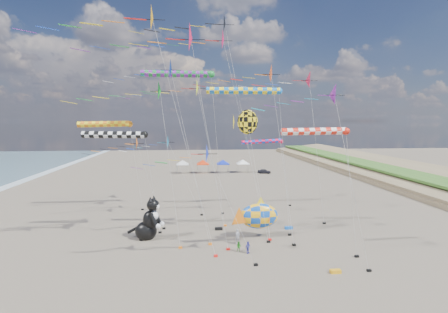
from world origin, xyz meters
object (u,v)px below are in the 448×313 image
person_adult (238,236)px  fish_inflatable (259,216)px  child_green (239,247)px  child_blue (248,247)px  cat_inflatable (148,217)px  parked_car (264,171)px

person_adult → fish_inflatable: bearing=-2.9°
child_green → child_blue: bearing=-13.1°
fish_inflatable → person_adult: (-2.56, -1.71, -1.67)m
cat_inflatable → fish_inflatable: bearing=17.4°
child_blue → parked_car: size_ratio=0.36×
cat_inflatable → parked_car: 51.35m
fish_inflatable → child_green: fish_inflatable is taller
fish_inflatable → parked_car: fish_inflatable is taller
cat_inflatable → child_blue: 11.53m
fish_inflatable → child_blue: 5.14m
parked_car → child_blue: bearing=-173.4°
cat_inflatable → child_blue: (10.13, -5.19, -1.84)m
parked_car → fish_inflatable: bearing=-172.4°
child_blue → parked_car: child_blue is taller
fish_inflatable → child_blue: size_ratio=4.85×
person_adult → child_blue: (0.64, -2.67, -0.22)m
cat_inflatable → child_blue: cat_inflatable is taller
cat_inflatable → parked_car: (22.82, 45.96, -1.87)m
person_adult → child_blue: person_adult is taller
cat_inflatable → fish_inflatable: size_ratio=0.85×
child_blue → person_adult: bearing=67.8°
person_adult → child_green: size_ratio=1.60×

